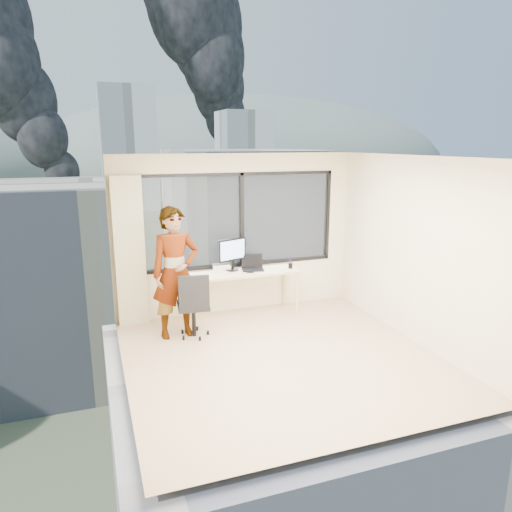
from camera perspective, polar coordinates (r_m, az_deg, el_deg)
name	(u,v)px	position (r m, az deg, el deg)	size (l,w,h in m)	color
floor	(281,357)	(6.42, 3.04, -12.05)	(4.00, 4.00, 0.01)	tan
ceiling	(284,157)	(5.79, 3.37, 11.84)	(4.00, 4.00, 0.01)	white
wall_front	(370,316)	(4.28, 13.60, -6.99)	(4.00, 0.01, 2.60)	beige
wall_left	(118,277)	(5.54, -16.29, -2.41)	(0.01, 4.00, 2.60)	beige
wall_right	(415,250)	(6.97, 18.56, 0.66)	(0.01, 4.00, 2.60)	beige
window_wall	(239,220)	(7.78, -2.11, 4.35)	(3.30, 0.16, 1.55)	black
curtain	(130,252)	(7.41, -14.97, 0.47)	(0.45, 0.14, 2.30)	beige
desk	(243,293)	(7.73, -1.63, -4.50)	(1.80, 0.60, 0.75)	beige
chair	(193,304)	(6.93, -7.57, -5.71)	(0.51, 0.51, 1.00)	black
person	(176,273)	(6.86, -9.66, -2.02)	(0.69, 0.46, 1.90)	#2D2D33
monitor	(232,254)	(7.61, -2.90, 0.21)	(0.53, 0.11, 0.53)	black
game_console	(222,267)	(7.76, -4.15, -1.30)	(0.30, 0.25, 0.07)	white
laptop	(253,263)	(7.65, -0.39, -0.88)	(0.34, 0.36, 0.22)	black
cellphone	(250,272)	(7.52, -0.72, -1.98)	(0.11, 0.05, 0.01)	black
pen_cup	(290,265)	(7.80, 4.16, -1.14)	(0.07, 0.07, 0.09)	black
handbag	(252,261)	(7.88, -0.53, -0.56)	(0.25, 0.13, 0.19)	#0B4742
exterior_ground	(100,210)	(126.47, -18.33, 5.31)	(400.00, 400.00, 0.04)	#515B3D
near_bldg_b	(246,233)	(46.45, -1.23, 2.73)	(14.00, 13.00, 16.00)	white
near_bldg_c	(464,272)	(47.84, 23.81, -1.81)	(12.00, 10.00, 10.00)	beige
far_tower_b	(128,149)	(125.77, -15.12, 12.36)	(13.00, 13.00, 30.00)	silver
far_tower_c	(244,154)	(152.87, -1.46, 12.20)	(15.00, 15.00, 26.00)	silver
hill_b	(239,166)	(341.43, -2.02, 10.80)	(300.00, 220.00, 96.00)	slate
tree_b	(222,368)	(27.10, -4.10, -13.36)	(7.60, 7.60, 9.00)	#204416
tree_c	(326,251)	(52.74, 8.47, 0.57)	(8.40, 8.40, 10.00)	#204416
smoke_plume_a	(44,7)	(159.69, -24.20, 25.64)	(40.00, 24.00, 90.00)	black
smoke_plume_b	(244,74)	(186.02, -1.44, 21.10)	(30.00, 18.00, 70.00)	black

